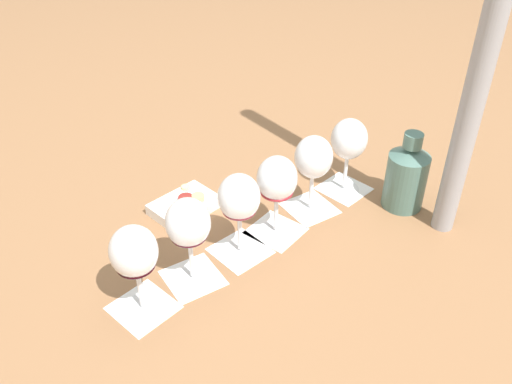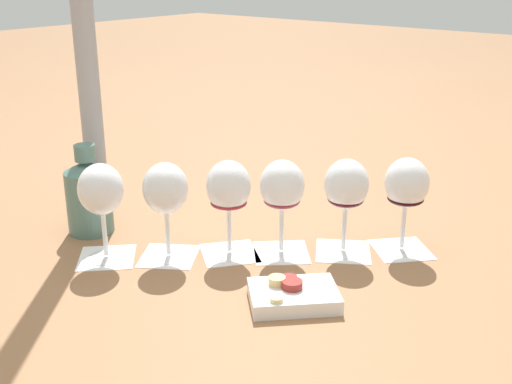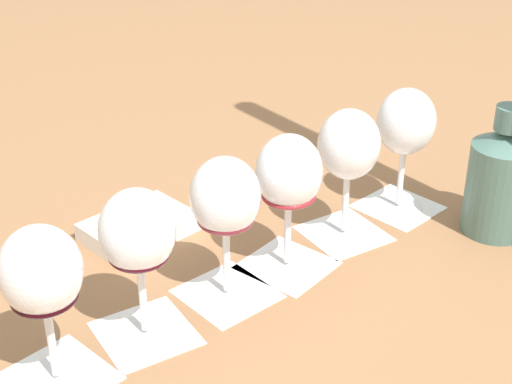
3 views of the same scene
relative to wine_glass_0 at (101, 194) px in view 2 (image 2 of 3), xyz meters
The scene contains 15 objects.
ground_plane 0.31m from the wine_glass_0, 46.50° to the right, with size 8.00×8.00×0.00m, color #936642.
tasting_card_0 0.13m from the wine_glass_0, 45.00° to the left, with size 0.15×0.15×0.00m.
tasting_card_1 0.17m from the wine_glass_0, 48.06° to the right, with size 0.14×0.14×0.00m.
tasting_card_2 0.26m from the wine_glass_0, 46.25° to the right, with size 0.14×0.14×0.00m.
tasting_card_3 0.35m from the wine_glass_0, 47.09° to the right, with size 0.15×0.15×0.00m.
tasting_card_4 0.46m from the wine_glass_0, 47.46° to the right, with size 0.14×0.14×0.00m.
tasting_card_5 0.57m from the wine_glass_0, 47.36° to the right, with size 0.15×0.15×0.00m.
wine_glass_0 is the anchor object (origin of this frame).
wine_glass_1 0.12m from the wine_glass_0, 48.06° to the right, with size 0.08×0.08×0.18m.
wine_glass_2 0.23m from the wine_glass_0, 46.25° to the right, with size 0.08×0.08×0.18m.
wine_glass_3 0.33m from the wine_glass_0, 47.09° to the right, with size 0.08×0.08×0.18m.
wine_glass_4 0.44m from the wine_glass_0, 47.46° to the right, with size 0.08×0.08×0.18m.
wine_glass_5 0.56m from the wine_glass_0, 47.36° to the right, with size 0.08×0.08×0.18m.
ceramic_vase 0.14m from the wine_glass_0, 63.73° to the left, with size 0.09×0.09×0.18m.
snack_dish 0.39m from the wine_glass_0, 76.94° to the right, with size 0.17×0.17×0.04m.
Camera 2 is at (-0.85, -0.69, 0.52)m, focal length 45.00 mm.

